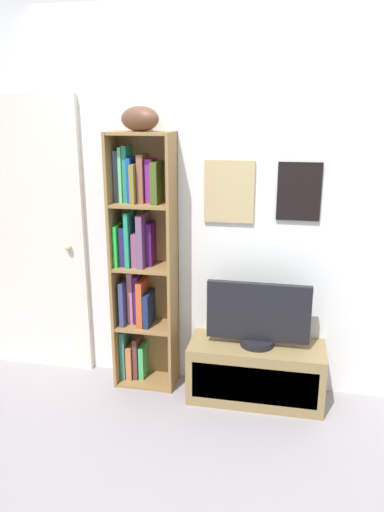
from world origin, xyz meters
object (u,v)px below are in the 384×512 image
at_px(football, 140,119).
at_px(door, 26,239).
at_px(bookshelf, 140,261).
at_px(tv_stand, 256,372).
at_px(television, 258,316).

relative_size(football, door, 0.14).
distance_m(bookshelf, tv_stand, 1.07).
height_order(football, television, football).
distance_m(bookshelf, football, 0.92).
distance_m(football, television, 1.44).
bearing_deg(football, door, 173.67).
height_order(bookshelf, football, football).
distance_m(football, tv_stand, 1.79).
bearing_deg(football, bookshelf, 140.42).
distance_m(television, door, 1.73).
bearing_deg(door, television, -5.36).
bearing_deg(bookshelf, television, -6.01).
height_order(football, door, door).
bearing_deg(tv_stand, bookshelf, 173.91).
bearing_deg(bookshelf, tv_stand, -6.09).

